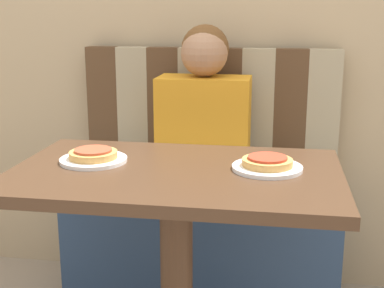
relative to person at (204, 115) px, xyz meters
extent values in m
cube|color=navy|center=(0.00, 0.00, -0.58)|extent=(1.09, 0.45, 0.49)
cube|color=#4C331E|center=(-0.48, 0.19, -0.04)|extent=(0.14, 0.07, 0.59)
cube|color=tan|center=(-0.34, 0.19, -0.04)|extent=(0.14, 0.07, 0.59)
cube|color=#4C331E|center=(-0.20, 0.19, -0.04)|extent=(0.14, 0.07, 0.59)
cube|color=tan|center=(-0.07, 0.19, -0.04)|extent=(0.14, 0.07, 0.59)
cube|color=#4C331E|center=(0.07, 0.19, -0.04)|extent=(0.14, 0.07, 0.59)
cube|color=tan|center=(0.20, 0.19, -0.04)|extent=(0.14, 0.07, 0.59)
cube|color=#4C331E|center=(0.34, 0.19, -0.04)|extent=(0.14, 0.07, 0.59)
cube|color=tan|center=(0.48, 0.19, -0.04)|extent=(0.14, 0.07, 0.59)
cube|color=#422B1C|center=(0.00, -0.60, -0.06)|extent=(0.97, 0.61, 0.03)
cube|color=orange|center=(0.00, 0.00, -0.09)|extent=(0.36, 0.20, 0.49)
sphere|color=#9E7051|center=(0.00, 0.00, 0.25)|extent=(0.18, 0.18, 0.18)
sphere|color=brown|center=(0.00, 0.02, 0.26)|extent=(0.19, 0.19, 0.19)
cylinder|color=white|center=(-0.27, -0.56, -0.04)|extent=(0.21, 0.21, 0.01)
cylinder|color=white|center=(0.27, -0.56, -0.04)|extent=(0.21, 0.21, 0.01)
cylinder|color=#C68E47|center=(-0.27, -0.56, -0.02)|extent=(0.15, 0.15, 0.02)
cylinder|color=#AD472D|center=(-0.27, -0.56, -0.01)|extent=(0.12, 0.12, 0.01)
cylinder|color=#C68E47|center=(0.27, -0.56, -0.02)|extent=(0.15, 0.15, 0.02)
cylinder|color=#B73823|center=(0.27, -0.56, -0.01)|extent=(0.12, 0.12, 0.01)
camera|label=1|loc=(0.29, -2.08, 0.41)|focal=50.00mm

